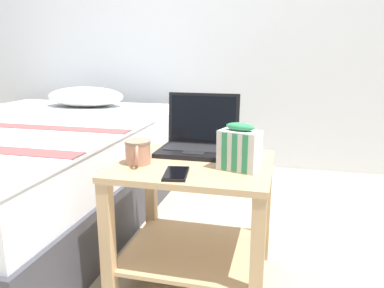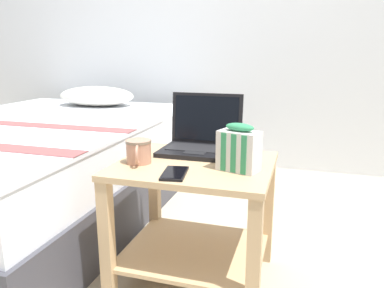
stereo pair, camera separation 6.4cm
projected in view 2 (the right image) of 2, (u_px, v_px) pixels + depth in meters
name	position (u px, v px, depth m)	size (l,w,h in m)	color
ground_plane	(195.00, 278.00, 1.51)	(8.00, 8.00, 0.00)	tan
back_wall	(258.00, 1.00, 2.72)	(8.00, 0.05, 2.50)	silver
bed	(36.00, 163.00, 2.16)	(1.43, 1.98, 0.64)	#3F3F47
bedside_table	(195.00, 206.00, 1.43)	(0.57, 0.50, 0.48)	tan
laptop	(201.00, 140.00, 1.54)	(0.31, 0.24, 0.23)	black
mug_front_left	(139.00, 150.00, 1.37)	(0.09, 0.13, 0.09)	tan
snack_bag	(239.00, 149.00, 1.28)	(0.16, 0.12, 0.17)	silver
cell_phone	(175.00, 173.00, 1.25)	(0.10, 0.15, 0.01)	black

